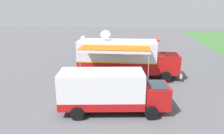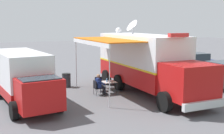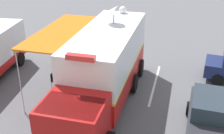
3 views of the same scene
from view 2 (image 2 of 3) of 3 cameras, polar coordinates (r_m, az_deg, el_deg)
name	(u,v)px [view 2 (image 2 of 3)]	position (r m, az deg, el deg)	size (l,w,h in m)	color
ground_plane	(140,90)	(18.55, 5.58, -4.53)	(100.00, 100.00, 0.00)	#5B5B60
lot_stripe	(156,82)	(21.08, 8.64, -2.97)	(0.12, 4.80, 0.01)	silver
command_truck	(146,61)	(17.55, 6.80, 1.14)	(5.00, 9.53, 4.53)	#B71414
folding_table	(109,83)	(17.44, -0.64, -3.07)	(0.82, 0.82, 0.73)	silver
water_bottle	(107,80)	(17.34, -1.00, -2.60)	(0.07, 0.07, 0.22)	#4C99D8
folding_chair_at_table	(97,87)	(17.10, -2.99, -3.87)	(0.49, 0.49, 0.87)	black
folding_chair_beside_table	(99,83)	(18.14, -2.54, -3.14)	(0.49, 0.49, 0.87)	black
seated_responder	(100,84)	(17.14, -2.41, -3.36)	(0.67, 0.56, 1.25)	navy
trash_bin	(66,80)	(19.46, -8.96, -2.59)	(0.57, 0.57, 0.91)	#2D2D33
support_truck	(23,78)	(15.87, -17.14, -2.02)	(3.03, 7.01, 2.70)	white
car_far_corner	(195,64)	(24.91, 15.93, 0.64)	(4.33, 2.27, 1.76)	navy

